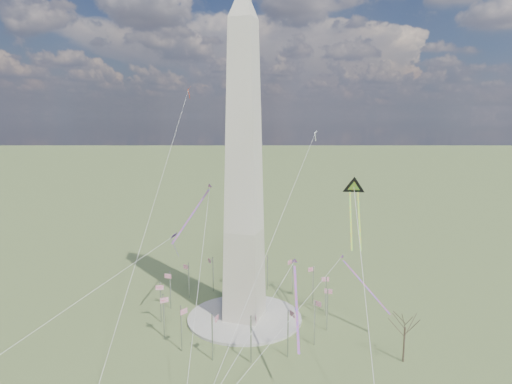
% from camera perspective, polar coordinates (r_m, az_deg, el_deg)
% --- Properties ---
extents(ground, '(2000.00, 2000.00, 0.00)m').
position_cam_1_polar(ground, '(149.75, -1.43, -15.57)').
color(ground, '#4C6030').
rests_on(ground, ground).
extents(plaza, '(36.00, 36.00, 0.80)m').
position_cam_1_polar(plaza, '(149.58, -1.43, -15.43)').
color(plaza, '#A09A92').
rests_on(plaza, ground).
extents(washington_monument, '(15.56, 15.56, 100.00)m').
position_cam_1_polar(washington_monument, '(136.58, -1.51, 2.99)').
color(washington_monument, '#B1AD94').
rests_on(washington_monument, plaza).
extents(flagpole_ring, '(54.40, 54.40, 13.00)m').
position_cam_1_polar(flagpole_ring, '(146.83, -1.44, -12.99)').
color(flagpole_ring, '#B6B9BC').
rests_on(flagpole_ring, ground).
extents(tree_near, '(8.26, 8.26, 14.46)m').
position_cam_1_polar(tree_near, '(128.18, 18.14, -15.48)').
color(tree_near, '#463C2A').
rests_on(tree_near, ground).
extents(kite_delta_black, '(8.61, 22.03, 18.02)m').
position_cam_1_polar(kite_delta_black, '(142.09, 12.15, 0.19)').
color(kite_delta_black, black).
rests_on(kite_delta_black, ground).
extents(kite_diamond_purple, '(2.01, 2.87, 8.46)m').
position_cam_1_polar(kite_diamond_purple, '(153.02, -10.19, -5.73)').
color(kite_diamond_purple, '#3C1972').
rests_on(kite_diamond_purple, ground).
extents(kite_streamer_left, '(7.44, 22.23, 15.61)m').
position_cam_1_polar(kite_streamer_left, '(118.53, 5.01, -12.17)').
color(kite_streamer_left, red).
rests_on(kite_streamer_left, ground).
extents(kite_streamer_mid, '(4.45, 21.95, 15.11)m').
position_cam_1_polar(kite_streamer_mid, '(143.98, -7.30, -1.67)').
color(kite_streamer_mid, red).
rests_on(kite_streamer_mid, ground).
extents(kite_streamer_right, '(16.30, 12.03, 13.15)m').
position_cam_1_polar(kite_streamer_right, '(142.58, 12.68, -10.35)').
color(kite_streamer_right, red).
rests_on(kite_streamer_right, ground).
extents(kite_small_red, '(1.63, 1.60, 4.66)m').
position_cam_1_polar(kite_small_red, '(188.65, -8.39, 12.51)').
color(kite_small_red, red).
rests_on(kite_small_red, ground).
extents(kite_small_white, '(1.36, 1.39, 3.97)m').
position_cam_1_polar(kite_small_white, '(173.40, 7.45, 7.26)').
color(kite_small_white, white).
rests_on(kite_small_white, ground).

